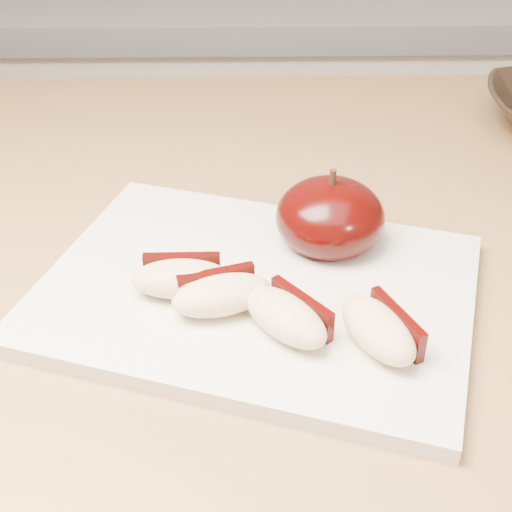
{
  "coord_description": "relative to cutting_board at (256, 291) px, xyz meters",
  "views": [
    {
      "loc": [
        0.05,
        -0.04,
        1.22
      ],
      "look_at": [
        0.06,
        0.37,
        0.94
      ],
      "focal_mm": 50.0,
      "sensor_mm": 36.0,
      "label": 1
    }
  ],
  "objects": [
    {
      "name": "apple_wedge_a",
      "position": [
        -0.05,
        -0.01,
        0.02
      ],
      "size": [
        0.07,
        0.04,
        0.03
      ],
      "rotation": [
        0.0,
        0.0,
        0.01
      ],
      "color": "#D6B787",
      "rests_on": "cutting_board"
    },
    {
      "name": "apple_half",
      "position": [
        0.06,
        0.06,
        0.03
      ],
      "size": [
        0.1,
        0.1,
        0.07
      ],
      "rotation": [
        0.0,
        0.0,
        -0.28
      ],
      "color": "black",
      "rests_on": "cutting_board"
    },
    {
      "name": "apple_wedge_d",
      "position": [
        0.08,
        -0.07,
        0.02
      ],
      "size": [
        0.06,
        0.08,
        0.03
      ],
      "rotation": [
        0.0,
        0.0,
        -1.15
      ],
      "color": "#D6B787",
      "rests_on": "cutting_board"
    },
    {
      "name": "apple_wedge_c",
      "position": [
        0.02,
        -0.05,
        0.02
      ],
      "size": [
        0.07,
        0.08,
        0.03
      ],
      "rotation": [
        0.0,
        0.0,
        -0.89
      ],
      "color": "#D6B787",
      "rests_on": "cutting_board"
    },
    {
      "name": "back_cabinet",
      "position": [
        -0.06,
        0.83,
        -0.44
      ],
      "size": [
        2.4,
        0.62,
        0.94
      ],
      "color": "silver",
      "rests_on": "ground"
    },
    {
      "name": "cutting_board",
      "position": [
        0.0,
        0.0,
        0.0
      ],
      "size": [
        0.36,
        0.31,
        0.01
      ],
      "primitive_type": "cube",
      "rotation": [
        0.0,
        0.0,
        -0.32
      ],
      "color": "silver",
      "rests_on": "island_counter"
    },
    {
      "name": "apple_wedge_b",
      "position": [
        -0.02,
        -0.03,
        0.02
      ],
      "size": [
        0.08,
        0.05,
        0.03
      ],
      "rotation": [
        0.0,
        0.0,
        0.3
      ],
      "color": "#D6B787",
      "rests_on": "cutting_board"
    }
  ]
}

